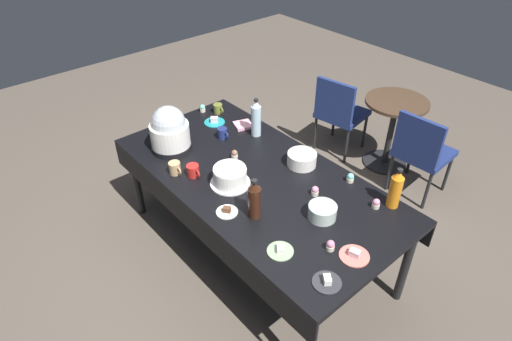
# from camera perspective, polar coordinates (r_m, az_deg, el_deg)

# --- Properties ---
(ground) EXTENTS (9.00, 9.00, 0.00)m
(ground) POSITION_cam_1_polar(r_m,az_deg,el_deg) (3.60, 0.00, -10.31)
(ground) COLOR brown
(potluck_table) EXTENTS (2.20, 1.10, 0.75)m
(potluck_table) POSITION_cam_1_polar(r_m,az_deg,el_deg) (3.13, 0.00, -1.65)
(potluck_table) COLOR black
(potluck_table) RESTS_ON ground
(frosted_layer_cake) EXTENTS (0.28, 0.28, 0.14)m
(frosted_layer_cake) POSITION_cam_1_polar(r_m,az_deg,el_deg) (2.99, -3.43, -0.78)
(frosted_layer_cake) COLOR silver
(frosted_layer_cake) RESTS_ON potluck_table
(slow_cooker) EXTENTS (0.31, 0.31, 0.36)m
(slow_cooker) POSITION_cam_1_polar(r_m,az_deg,el_deg) (3.36, -11.28, 5.18)
(slow_cooker) COLOR black
(slow_cooker) RESTS_ON potluck_table
(glass_salad_bowl) EXTENTS (0.18, 0.18, 0.09)m
(glass_salad_bowl) POSITION_cam_1_polar(r_m,az_deg,el_deg) (2.76, 8.69, -5.35)
(glass_salad_bowl) COLOR #B2C6BC
(glass_salad_bowl) RESTS_ON potluck_table
(ceramic_snack_bowl) EXTENTS (0.21, 0.21, 0.10)m
(ceramic_snack_bowl) POSITION_cam_1_polar(r_m,az_deg,el_deg) (3.20, 6.03, 1.50)
(ceramic_snack_bowl) COLOR silver
(ceramic_snack_bowl) RESTS_ON potluck_table
(dessert_plate_white) EXTENTS (0.14, 0.14, 0.04)m
(dessert_plate_white) POSITION_cam_1_polar(r_m,az_deg,el_deg) (2.80, -3.83, -5.37)
(dessert_plate_white) COLOR white
(dessert_plate_white) RESTS_ON potluck_table
(dessert_plate_teal) EXTENTS (0.18, 0.18, 0.05)m
(dessert_plate_teal) POSITION_cam_1_polar(r_m,az_deg,el_deg) (3.73, -5.47, 6.43)
(dessert_plate_teal) COLOR teal
(dessert_plate_teal) RESTS_ON potluck_table
(dessert_plate_charcoal) EXTENTS (0.16, 0.16, 0.05)m
(dessert_plate_charcoal) POSITION_cam_1_polar(r_m,az_deg,el_deg) (2.43, 9.28, -14.19)
(dessert_plate_charcoal) COLOR #2D2D33
(dessert_plate_charcoal) RESTS_ON potluck_table
(dessert_plate_coral) EXTENTS (0.18, 0.18, 0.05)m
(dessert_plate_coral) POSITION_cam_1_polar(r_m,az_deg,el_deg) (2.58, 12.78, -10.77)
(dessert_plate_coral) COLOR #E07266
(dessert_plate_coral) RESTS_ON potluck_table
(dessert_plate_sage) EXTENTS (0.16, 0.16, 0.04)m
(dessert_plate_sage) POSITION_cam_1_polar(r_m,az_deg,el_deg) (2.55, 3.20, -10.43)
(dessert_plate_sage) COLOR #8CA87F
(dessert_plate_sage) RESTS_ON potluck_table
(cupcake_berry) EXTENTS (0.05, 0.05, 0.07)m
(cupcake_berry) POSITION_cam_1_polar(r_m,az_deg,el_deg) (3.27, -2.84, 2.14)
(cupcake_berry) COLOR beige
(cupcake_berry) RESTS_ON potluck_table
(cupcake_vanilla) EXTENTS (0.05, 0.05, 0.07)m
(cupcake_vanilla) POSITION_cam_1_polar(r_m,az_deg,el_deg) (3.10, 12.28, -0.94)
(cupcake_vanilla) COLOR beige
(cupcake_vanilla) RESTS_ON potluck_table
(cupcake_cocoa) EXTENTS (0.05, 0.05, 0.07)m
(cupcake_cocoa) POSITION_cam_1_polar(r_m,az_deg,el_deg) (2.94, 7.75, -2.67)
(cupcake_cocoa) COLOR beige
(cupcake_cocoa) RESTS_ON potluck_table
(cupcake_lemon) EXTENTS (0.05, 0.05, 0.07)m
(cupcake_lemon) POSITION_cam_1_polar(r_m,az_deg,el_deg) (3.91, -7.04, 8.10)
(cupcake_lemon) COLOR beige
(cupcake_lemon) RESTS_ON potluck_table
(cupcake_mint) EXTENTS (0.05, 0.05, 0.07)m
(cupcake_mint) POSITION_cam_1_polar(r_m,az_deg,el_deg) (2.58, 9.74, -9.67)
(cupcake_mint) COLOR beige
(cupcake_mint) RESTS_ON potluck_table
(cupcake_rose) EXTENTS (0.05, 0.05, 0.07)m
(cupcake_rose) POSITION_cam_1_polar(r_m,az_deg,el_deg) (2.92, 15.48, -4.21)
(cupcake_rose) COLOR beige
(cupcake_rose) RESTS_ON potluck_table
(soda_bottle_cola) EXTENTS (0.08, 0.08, 0.29)m
(soda_bottle_cola) POSITION_cam_1_polar(r_m,az_deg,el_deg) (2.68, -0.22, -3.88)
(soda_bottle_cola) COLOR #33190F
(soda_bottle_cola) RESTS_ON potluck_table
(soda_bottle_water) EXTENTS (0.08, 0.08, 0.32)m
(soda_bottle_water) POSITION_cam_1_polar(r_m,az_deg,el_deg) (3.48, 0.01, 6.84)
(soda_bottle_water) COLOR silver
(soda_bottle_water) RESTS_ON potluck_table
(soda_bottle_orange_juice) EXTENTS (0.08, 0.08, 0.29)m
(soda_bottle_orange_juice) POSITION_cam_1_polar(r_m,az_deg,el_deg) (2.90, 17.83, -2.34)
(soda_bottle_orange_juice) COLOR orange
(soda_bottle_orange_juice) RESTS_ON potluck_table
(coffee_mug_red) EXTENTS (0.13, 0.09, 0.09)m
(coffee_mug_red) POSITION_cam_1_polar(r_m,az_deg,el_deg) (3.10, -8.25, -0.03)
(coffee_mug_red) COLOR #B2231E
(coffee_mug_red) RESTS_ON potluck_table
(coffee_mug_tan) EXTENTS (0.13, 0.08, 0.09)m
(coffee_mug_tan) POSITION_cam_1_polar(r_m,az_deg,el_deg) (3.15, -10.58, 0.31)
(coffee_mug_tan) COLOR tan
(coffee_mug_tan) RESTS_ON potluck_table
(coffee_mug_navy) EXTENTS (0.12, 0.08, 0.09)m
(coffee_mug_navy) POSITION_cam_1_polar(r_m,az_deg,el_deg) (3.50, -4.40, 4.88)
(coffee_mug_navy) COLOR navy
(coffee_mug_navy) RESTS_ON potluck_table
(coffee_mug_olive) EXTENTS (0.12, 0.08, 0.08)m
(coffee_mug_olive) POSITION_cam_1_polar(r_m,az_deg,el_deg) (3.87, -5.00, 8.09)
(coffee_mug_olive) COLOR olive
(coffee_mug_olive) RESTS_ON potluck_table
(paper_napkin_stack) EXTENTS (0.18, 0.18, 0.02)m
(paper_napkin_stack) POSITION_cam_1_polar(r_m,az_deg,el_deg) (3.67, -1.70, 5.98)
(paper_napkin_stack) COLOR pink
(paper_napkin_stack) RESTS_ON potluck_table
(maroon_chair_left) EXTENTS (0.51, 0.51, 0.85)m
(maroon_chair_left) POSITION_cam_1_polar(r_m,az_deg,el_deg) (4.53, 10.87, 7.71)
(maroon_chair_left) COLOR navy
(maroon_chair_left) RESTS_ON ground
(maroon_chair_right) EXTENTS (0.46, 0.46, 0.85)m
(maroon_chair_right) POSITION_cam_1_polar(r_m,az_deg,el_deg) (4.11, 20.87, 2.56)
(maroon_chair_right) COLOR navy
(maroon_chair_right) RESTS_ON ground
(round_cafe_table) EXTENTS (0.60, 0.60, 0.72)m
(round_cafe_table) POSITION_cam_1_polar(r_m,az_deg,el_deg) (4.46, 17.54, 6.19)
(round_cafe_table) COLOR #473323
(round_cafe_table) RESTS_ON ground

